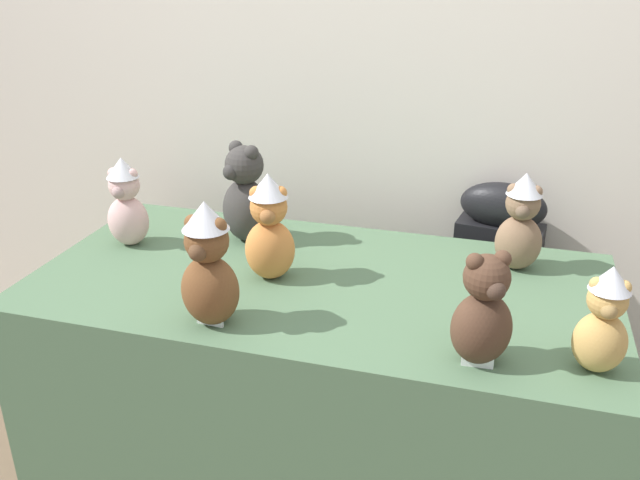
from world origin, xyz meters
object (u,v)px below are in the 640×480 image
Objects in this scene: instrument_case at (491,311)px; teddy_bear_ginger at (269,228)px; teddy_bear_honey at (603,321)px; teddy_bear_charcoal at (245,196)px; display_table at (320,397)px; teddy_bear_cocoa at (483,312)px; teddy_bear_chestnut at (208,266)px; teddy_bear_blush at (126,203)px; teddy_bear_mocha at (521,223)px.

instrument_case is 0.94m from teddy_bear_ginger.
teddy_bear_charcoal is (-1.00, 0.45, 0.02)m from teddy_bear_honey.
teddy_bear_charcoal reaches higher than teddy_bear_honey.
display_table is at bearing 159.32° from teddy_bear_honey.
teddy_bear_charcoal is 0.28m from teddy_bear_ginger.
teddy_bear_ginger is 1.14× the size of teddy_bear_cocoa.
teddy_bear_chestnut is at bearing -117.65° from teddy_bear_ginger.
teddy_bear_honey is at bearing -64.88° from instrument_case.
teddy_bear_cocoa is (-0.25, -0.04, 0.00)m from teddy_bear_honey.
teddy_bear_mocha is (1.16, 0.16, 0.00)m from teddy_bear_blush.
teddy_bear_cocoa is (0.64, 0.01, -0.03)m from teddy_bear_chestnut.
teddy_bear_mocha is (0.52, 0.23, 0.54)m from display_table.
instrument_case is 3.54× the size of teddy_bear_cocoa.
teddy_bear_ginger is at bearing -25.12° from teddy_bear_charcoal.
teddy_bear_honey is 0.94× the size of teddy_bear_cocoa.
teddy_bear_cocoa is 0.52m from teddy_bear_mocha.
teddy_bear_ginger is at bearing -128.76° from instrument_case.
instrument_case is at bearing 26.19° from teddy_bear_ginger.
teddy_bear_ginger is 0.64m from teddy_bear_cocoa.
teddy_bear_mocha reaches higher than display_table.
teddy_bear_honey is 0.79× the size of teddy_bear_chestnut.
teddy_bear_blush is at bearing 165.50° from teddy_bear_honey.
teddy_bear_chestnut reaches higher than teddy_bear_charcoal.
display_table is 5.09× the size of teddy_bear_charcoal.
display_table is 0.83m from teddy_bear_blush.
teddy_bear_cocoa is at bearing -24.81° from teddy_bear_blush.
teddy_bear_honey is 0.90× the size of teddy_bear_blush.
teddy_bear_honey is at bearing -20.29° from teddy_bear_cocoa.
teddy_bear_ginger is 0.28m from teddy_bear_chestnut.
teddy_bear_blush is 1.04× the size of teddy_bear_cocoa.
teddy_bear_cocoa reaches higher than display_table.
teddy_bear_blush is at bearing -172.91° from teddy_bear_mocha.
teddy_bear_chestnut is at bearing -122.50° from display_table.
teddy_bear_ginger is at bearing -17.42° from teddy_bear_blush.
teddy_bear_charcoal is (-0.77, -0.33, 0.46)m from instrument_case.
teddy_bear_mocha is (0.05, -0.30, 0.46)m from instrument_case.
display_table is 1.69× the size of instrument_case.
teddy_bear_charcoal is 1.17× the size of teddy_bear_cocoa.
teddy_bear_mocha is (0.71, 0.53, -0.02)m from teddy_bear_chestnut.
teddy_bear_mocha reaches higher than teddy_bear_blush.
teddy_bear_ginger is (0.50, -0.10, 0.01)m from teddy_bear_blush.
teddy_bear_charcoal is at bearing -178.96° from teddy_bear_mocha.
teddy_bear_honey is 1.10m from teddy_bear_charcoal.
teddy_bear_charcoal is 1.13× the size of teddy_bear_blush.
teddy_bear_mocha is at bearing 1.20° from teddy_bear_blush.
teddy_bear_chestnut is at bearing -48.31° from teddy_bear_charcoal.
teddy_bear_ginger is at bearing -159.60° from teddy_bear_mocha.
teddy_bear_charcoal reaches higher than display_table.
teddy_bear_mocha reaches higher than teddy_bear_honey.
teddy_bear_honey is at bearing -20.04° from teddy_bear_blush.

